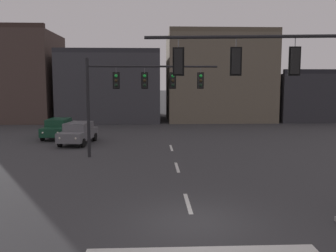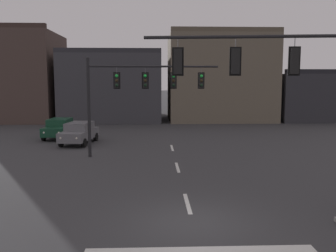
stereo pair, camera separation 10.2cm
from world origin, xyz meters
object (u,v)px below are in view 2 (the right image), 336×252
Objects in this scene: signal_mast_near_side at (283,80)px; signal_mast_far_side at (136,87)px; car_lot_nearside at (60,128)px; car_lot_middle at (79,132)px.

signal_mast_far_side is at bearing 120.19° from signal_mast_near_side.
car_lot_middle is (2.20, -2.94, 0.00)m from car_lot_nearside.
signal_mast_near_side is 1.65× the size of car_lot_nearside.
signal_mast_far_side is 1.79× the size of car_lot_nearside.
signal_mast_far_side is 1.75× the size of car_lot_middle.
signal_mast_far_side is 7.59m from car_lot_middle.
car_lot_nearside is (-12.44, 17.69, -3.85)m from signal_mast_near_side.
car_lot_nearside is 0.98× the size of car_lot_middle.
signal_mast_far_side is (-5.68, 9.77, -0.38)m from signal_mast_near_side.
car_lot_middle is at bearing 132.45° from signal_mast_far_side.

